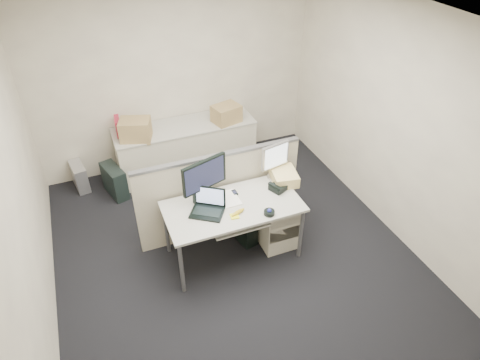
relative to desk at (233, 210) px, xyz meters
name	(u,v)px	position (x,y,z in m)	size (l,w,h in m)	color
floor	(233,253)	(0.00, 0.00, -0.67)	(4.00, 4.50, 0.01)	black
ceiling	(230,20)	(0.00, 0.00, 2.04)	(4.00, 4.50, 0.01)	white
wall_back	(175,77)	(0.00, 2.25, 0.69)	(4.00, 0.02, 2.70)	silver
wall_front	(364,344)	(0.00, -2.25, 0.69)	(4.00, 0.02, 2.70)	silver
wall_left	(17,205)	(-2.00, 0.00, 0.69)	(0.02, 4.50, 2.70)	silver
wall_right	(395,122)	(2.00, 0.00, 0.69)	(0.02, 4.50, 2.70)	silver
desk	(233,210)	(0.00, 0.00, 0.00)	(1.50, 0.75, 0.73)	#B8B5AD
keyboard_tray	(239,223)	(0.00, -0.18, -0.04)	(0.62, 0.32, 0.02)	#B8B5AD
drawer_pedestal	(275,218)	(0.55, 0.05, -0.34)	(0.40, 0.55, 0.65)	beige
cubicle_partition	(220,195)	(0.00, 0.45, -0.11)	(2.00, 0.06, 1.10)	#C1B49E
back_counter	(186,148)	(0.00, 1.93, -0.30)	(2.00, 0.60, 0.72)	beige
monitor_main	(205,182)	(-0.25, 0.18, 0.34)	(0.54, 0.21, 0.54)	black
monitor_small	(275,161)	(0.65, 0.32, 0.29)	(0.36, 0.18, 0.44)	#B7B7BC
laptop	(207,204)	(-0.30, -0.02, 0.19)	(0.34, 0.26, 0.26)	black
trackball	(269,213)	(0.31, -0.28, 0.09)	(0.12, 0.12, 0.04)	black
desk_phone	(279,187)	(0.60, 0.08, 0.10)	(0.20, 0.16, 0.06)	black
paper_stack	(228,199)	(-0.01, 0.12, 0.07)	(0.23, 0.30, 0.01)	white
sticky_pad	(235,216)	(-0.05, -0.18, 0.07)	(0.09, 0.09, 0.01)	#FEFF1F
travel_mug	(196,196)	(-0.35, 0.21, 0.15)	(0.08, 0.08, 0.17)	black
banana	(238,212)	(0.00, -0.15, 0.09)	(0.18, 0.05, 0.04)	gold
cellphone	(235,193)	(0.10, 0.20, 0.07)	(0.05, 0.10, 0.01)	black
manila_folders	(284,176)	(0.72, 0.20, 0.13)	(0.28, 0.35, 0.13)	#F2DE8B
keyboard	(233,221)	(-0.05, -0.14, -0.02)	(0.41, 0.15, 0.02)	black
pc_tower_desk	(243,226)	(0.20, 0.20, -0.47)	(0.16, 0.41, 0.38)	black
pc_tower_spare_dark	(115,181)	(-1.11, 1.69, -0.45)	(0.19, 0.47, 0.44)	black
pc_tower_spare_silver	(80,176)	(-1.55, 2.03, -0.48)	(0.16, 0.40, 0.38)	#B7B7BC
cardboard_box_left	(136,130)	(-0.70, 1.81, 0.21)	(0.40, 0.30, 0.30)	#A18051
cardboard_box_right	(226,114)	(0.60, 1.81, 0.19)	(0.37, 0.29, 0.27)	#A18051
red_binder	(118,127)	(-0.90, 2.03, 0.18)	(0.06, 0.27, 0.26)	#AD1F38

